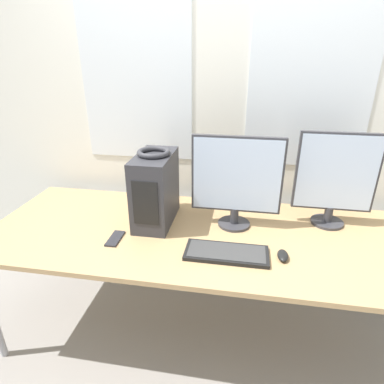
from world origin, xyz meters
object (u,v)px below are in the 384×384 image
object	(u,v)px
pc_tower	(155,189)
cell_phone	(115,239)
keyboard	(226,253)
mouse	(283,256)
monitor_right_near	(335,178)
monitor_main	(236,180)
headphones	(154,152)

from	to	relation	value
pc_tower	cell_phone	xyz separation A→B (m)	(-0.17, -0.24, -0.20)
keyboard	mouse	size ratio (longest dim) A/B	4.13
cell_phone	monitor_right_near	bearing A→B (deg)	17.00
mouse	keyboard	bearing A→B (deg)	-176.36
monitor_main	monitor_right_near	xyz separation A→B (m)	(0.55, 0.11, 0.00)
headphones	monitor_main	distance (m)	0.49
keyboard	cell_phone	size ratio (longest dim) A/B	2.69
monitor_right_near	headphones	bearing A→B (deg)	-172.29
keyboard	monitor_main	bearing A→B (deg)	86.02
pc_tower	cell_phone	bearing A→B (deg)	-124.62
mouse	pc_tower	bearing A→B (deg)	159.48
pc_tower	monitor_main	xyz separation A→B (m)	(0.46, 0.02, 0.08)
monitor_main	keyboard	distance (m)	0.42
pc_tower	monitor_main	bearing A→B (deg)	3.05
monitor_main	keyboard	size ratio (longest dim) A/B	1.27
pc_tower	headphones	bearing A→B (deg)	90.00
pc_tower	monitor_right_near	xyz separation A→B (m)	(1.01, 0.14, 0.08)
keyboard	monitor_right_near	bearing A→B (deg)	36.74
monitor_right_near	cell_phone	world-z (taller)	monitor_right_near
pc_tower	keyboard	world-z (taller)	pc_tower
headphones	mouse	world-z (taller)	headphones
mouse	headphones	bearing A→B (deg)	159.42
cell_phone	mouse	bearing A→B (deg)	-2.55
keyboard	pc_tower	bearing A→B (deg)	147.00
headphones	monitor_main	bearing A→B (deg)	2.95
headphones	monitor_right_near	bearing A→B (deg)	7.71
monitor_right_near	cell_phone	size ratio (longest dim) A/B	3.53
monitor_right_near	mouse	distance (m)	0.57
headphones	keyboard	distance (m)	0.67
cell_phone	pc_tower	bearing A→B (deg)	54.44
pc_tower	keyboard	xyz separation A→B (m)	(0.44, -0.29, -0.20)
pc_tower	headphones	xyz separation A→B (m)	(0.00, 0.00, 0.22)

